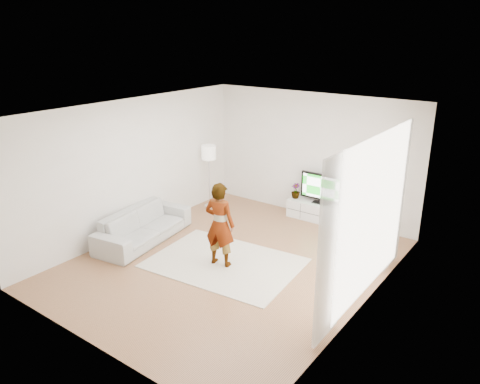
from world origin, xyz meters
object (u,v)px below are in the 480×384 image
Objects in this scene: television at (321,188)px; rug at (224,263)px; media_console at (319,212)px; player at (220,224)px; floor_lamp at (209,155)px; sofa at (143,225)px.

rug is (-0.46, -2.88, -0.77)m from television.
media_console is at bearing 80.79° from rug.
floor_lamp is (-2.08, 2.20, 0.48)m from player.
television is 3.01m from rug.
floor_lamp is at bearing -56.70° from player.
sofa reaches higher than media_console.
media_console is 3.87m from sofa.
floor_lamp reaches higher than television.
media_console is 2.88m from floor_lamp.
media_console is 3.03m from player.
television is at bearing 90.00° from media_console.
rug is at bearing -99.12° from television.
television is (-0.00, 0.03, 0.57)m from media_console.
television is 0.37× the size of rug.
media_console is 0.93× the size of player.
player is (-0.49, -2.96, 0.02)m from television.
rug is at bearing -45.11° from floor_lamp.
floor_lamp is at bearing -164.28° from media_console.
player is at bearing -46.63° from floor_lamp.
rug is 1.21× the size of sofa.
television reaches higher than sofa.
player is 0.71× the size of sofa.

